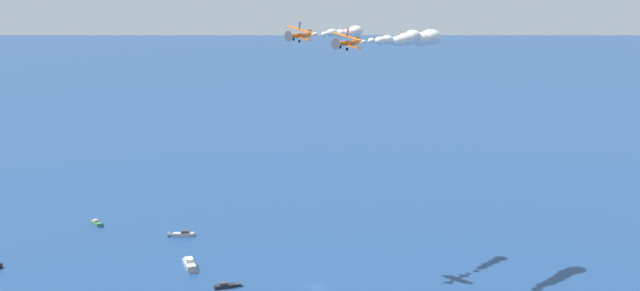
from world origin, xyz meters
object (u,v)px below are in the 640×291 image
Objects in this scene: motorboat_far_stbd at (229,285)px; motorboat_outer_ring_b at (190,265)px; biplane_lead at (346,42)px; wingwalker_wingman at (300,25)px; wingwalker_lead at (348,31)px; motorboat_mid_cluster at (180,234)px; biplane_wingman at (299,35)px; motorboat_outer_ring_a at (97,223)px.

motorboat_outer_ring_b is at bearing -38.12° from motorboat_far_stbd.
wingwalker_wingman reaches higher than biplane_lead.
motorboat_far_stbd is at bearing -0.31° from wingwalker_lead.
biplane_lead is at bearing 165.63° from motorboat_outer_ring_b.
biplane_wingman is (-37.03, 20.75, 53.24)m from motorboat_mid_cluster.
motorboat_outer_ring_a is at bearing -10.27° from motorboat_mid_cluster.
biplane_lead is (-25.48, -0.06, 52.69)m from motorboat_far_stbd.
biplane_lead is at bearing -33.99° from wingwalker_lead.
motorboat_far_stbd is 60.61m from wingwalker_lead.
motorboat_outer_ring_a is at bearing -25.96° from wingwalker_lead.
motorboat_outer_ring_b is at bearing 2.46° from wingwalker_wingman.
motorboat_outer_ring_a is (25.63, -4.64, -0.09)m from motorboat_mid_cluster.
biplane_wingman is at bearing -41.79° from wingwalker_lead.
motorboat_far_stbd is at bearing 0.14° from biplane_lead.
motorboat_outer_ring_a is at bearing -35.84° from motorboat_outer_ring_b.
motorboat_outer_ring_b is 59.01m from biplane_wingman.
motorboat_outer_ring_a is at bearing -25.93° from biplane_lead.
wingwalker_lead is at bearing 146.01° from biplane_lead.
motorboat_mid_cluster is 68.09m from biplane_wingman.
motorboat_far_stbd is 61.46m from motorboat_outer_ring_a.
biplane_lead is 3.92× the size of wingwalker_lead.
biplane_wingman reaches higher than motorboat_outer_ring_a.
motorboat_outer_ring_b reaches higher than motorboat_outer_ring_a.
motorboat_outer_ring_a is at bearing -22.13° from wingwalker_wingman.
wingwalker_wingman is at bearing -177.54° from motorboat_outer_ring_b.
wingwalker_wingman reaches higher than wingwalker_lead.
wingwalker_lead is at bearing 147.18° from motorboat_mid_cluster.
motorboat_mid_cluster is 3.94× the size of wingwalker_lead.
wingwalker_wingman reaches higher than motorboat_far_stbd.
biplane_wingman is at bearing -41.96° from biplane_lead.
biplane_wingman is at bearing -139.96° from motorboat_far_stbd.
wingwalker_lead is (-38.24, 9.92, 54.65)m from motorboat_outer_ring_b.
motorboat_outer_ring_b is 65.49m from biplane_lead.
motorboat_outer_ring_b reaches higher than motorboat_mid_cluster.
motorboat_outer_ring_a is 2.98× the size of wingwalker_wingman.
wingwalker_lead reaches higher than motorboat_outer_ring_b.
wingwalker_wingman is (12.27, -11.03, 0.63)m from wingwalker_lead.
wingwalker_wingman reaches higher than motorboat_mid_cluster.
wingwalker_lead is (-25.78, 0.14, 54.85)m from motorboat_far_stbd.
motorboat_far_stbd is 0.70× the size of motorboat_outer_ring_b.
wingwalker_lead is at bearing 179.69° from motorboat_far_stbd.
motorboat_mid_cluster is 80.52m from wingwalker_lead.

